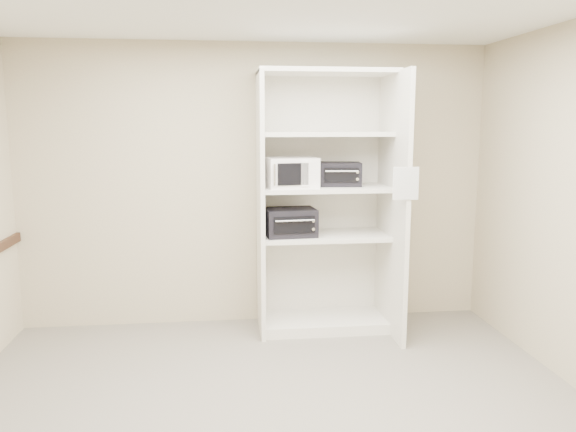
{
  "coord_description": "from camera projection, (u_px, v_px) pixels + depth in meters",
  "views": [
    {
      "loc": [
        -0.32,
        -3.41,
        1.94
      ],
      "look_at": [
        0.23,
        1.29,
        1.16
      ],
      "focal_mm": 35.0,
      "sensor_mm": 36.0,
      "label": 1
    }
  ],
  "objects": [
    {
      "name": "floor",
      "position": [
        277.0,
        422.0,
        3.69
      ],
      "size": [
        4.5,
        4.0,
        0.01
      ],
      "primitive_type": "cube",
      "color": "#6A6659",
      "rests_on": "ground"
    },
    {
      "name": "wall_back",
      "position": [
        256.0,
        186.0,
        5.43
      ],
      "size": [
        4.5,
        0.02,
        2.7
      ],
      "primitive_type": "cube",
      "color": "#BAB28B",
      "rests_on": "ground"
    },
    {
      "name": "wall_front",
      "position": [
        346.0,
        346.0,
        1.51
      ],
      "size": [
        4.5,
        0.02,
        2.7
      ],
      "primitive_type": "cube",
      "color": "#BAB28B",
      "rests_on": "ground"
    },
    {
      "name": "shelving_unit",
      "position": [
        329.0,
        211.0,
        5.25
      ],
      "size": [
        1.24,
        0.92,
        2.42
      ],
      "color": "silver",
      "rests_on": "floor"
    },
    {
      "name": "microwave",
      "position": [
        291.0,
        172.0,
        5.09
      ],
      "size": [
        0.49,
        0.4,
        0.27
      ],
      "primitive_type": "cube",
      "rotation": [
        0.0,
        0.0,
        0.14
      ],
      "color": "white",
      "rests_on": "shelving_unit"
    },
    {
      "name": "toaster_oven_upper",
      "position": [
        340.0,
        174.0,
        5.23
      ],
      "size": [
        0.41,
        0.33,
        0.22
      ],
      "primitive_type": "cube",
      "rotation": [
        0.0,
        0.0,
        -0.12
      ],
      "color": "black",
      "rests_on": "shelving_unit"
    },
    {
      "name": "toaster_oven_lower",
      "position": [
        290.0,
        222.0,
        5.17
      ],
      "size": [
        0.48,
        0.38,
        0.25
      ],
      "primitive_type": "cube",
      "rotation": [
        0.0,
        0.0,
        0.08
      ],
      "color": "black",
      "rests_on": "shelving_unit"
    },
    {
      "name": "paper_sign",
      "position": [
        406.0,
        183.0,
        4.64
      ],
      "size": [
        0.21,
        0.02,
        0.27
      ],
      "primitive_type": "cube",
      "rotation": [
        0.0,
        0.0,
        -0.06
      ],
      "color": "white",
      "rests_on": "shelving_unit"
    }
  ]
}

